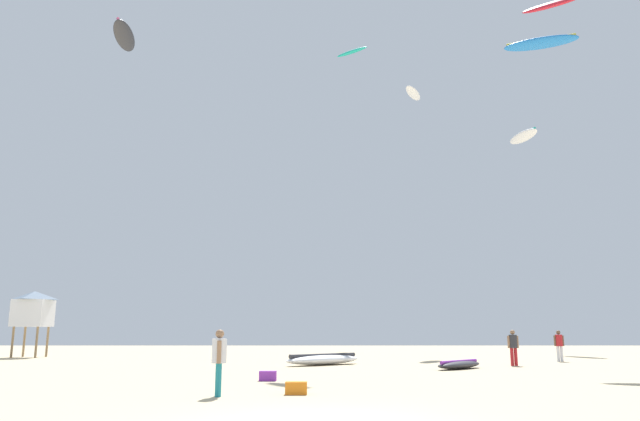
{
  "coord_description": "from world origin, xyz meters",
  "views": [
    {
      "loc": [
        0.08,
        -11.11,
        1.6
      ],
      "look_at": [
        0.0,
        20.06,
        7.93
      ],
      "focal_mm": 33.52,
      "sensor_mm": 36.0,
      "label": 1
    }
  ],
  "objects_px": {
    "kite_aloft_4": "(553,5)",
    "gear_bag": "(269,376)",
    "kite_grounded_near": "(325,360)",
    "kite_aloft_5": "(353,52)",
    "lifeguard_tower": "(35,308)",
    "kite_grounded_mid": "(461,365)",
    "person_left": "(561,343)",
    "kite_aloft_3": "(126,36)",
    "kite_aloft_2": "(542,43)",
    "kite_aloft_1": "(525,136)",
    "cooler_box": "(298,388)",
    "person_midground": "(515,345)",
    "kite_aloft_6": "(415,93)",
    "person_foreground": "(221,357)"
  },
  "relations": [
    {
      "from": "person_left",
      "to": "kite_aloft_4",
      "type": "bearing_deg",
      "value": -30.8
    },
    {
      "from": "person_left",
      "to": "kite_grounded_near",
      "type": "distance_m",
      "value": 13.34
    },
    {
      "from": "kite_aloft_4",
      "to": "person_left",
      "type": "bearing_deg",
      "value": -119.75
    },
    {
      "from": "kite_grounded_near",
      "to": "kite_aloft_3",
      "type": "distance_m",
      "value": 22.09
    },
    {
      "from": "kite_grounded_near",
      "to": "kite_aloft_1",
      "type": "bearing_deg",
      "value": 49.88
    },
    {
      "from": "kite_aloft_4",
      "to": "kite_aloft_2",
      "type": "bearing_deg",
      "value": -116.41
    },
    {
      "from": "kite_grounded_mid",
      "to": "kite_aloft_3",
      "type": "distance_m",
      "value": 26.29
    },
    {
      "from": "cooler_box",
      "to": "gear_bag",
      "type": "distance_m",
      "value": 4.47
    },
    {
      "from": "person_foreground",
      "to": "kite_grounded_mid",
      "type": "relative_size",
      "value": 0.56
    },
    {
      "from": "person_left",
      "to": "lifeguard_tower",
      "type": "bearing_deg",
      "value": 79.11
    },
    {
      "from": "kite_grounded_near",
      "to": "lifeguard_tower",
      "type": "bearing_deg",
      "value": 154.5
    },
    {
      "from": "person_left",
      "to": "kite_aloft_2",
      "type": "bearing_deg",
      "value": 162.76
    },
    {
      "from": "person_left",
      "to": "kite_aloft_1",
      "type": "xyz_separation_m",
      "value": [
        5.35,
        18.22,
        17.92
      ]
    },
    {
      "from": "kite_grounded_near",
      "to": "gear_bag",
      "type": "xyz_separation_m",
      "value": [
        -1.89,
        -9.48,
        -0.1
      ]
    },
    {
      "from": "lifeguard_tower",
      "to": "kite_aloft_5",
      "type": "bearing_deg",
      "value": 24.34
    },
    {
      "from": "person_left",
      "to": "kite_aloft_2",
      "type": "relative_size",
      "value": 0.41
    },
    {
      "from": "kite_grounded_mid",
      "to": "kite_aloft_5",
      "type": "relative_size",
      "value": 0.98
    },
    {
      "from": "person_left",
      "to": "kite_aloft_5",
      "type": "xyz_separation_m",
      "value": [
        -10.25,
        15.04,
        24.61
      ]
    },
    {
      "from": "lifeguard_tower",
      "to": "kite_aloft_1",
      "type": "bearing_deg",
      "value": 19.14
    },
    {
      "from": "person_left",
      "to": "kite_grounded_mid",
      "type": "bearing_deg",
      "value": 132.15
    },
    {
      "from": "kite_aloft_3",
      "to": "kite_aloft_6",
      "type": "bearing_deg",
      "value": 37.76
    },
    {
      "from": "kite_aloft_2",
      "to": "kite_aloft_5",
      "type": "xyz_separation_m",
      "value": [
        -9.43,
        17.85,
        8.33
      ]
    },
    {
      "from": "kite_aloft_4",
      "to": "person_foreground",
      "type": "bearing_deg",
      "value": -128.17
    },
    {
      "from": "gear_bag",
      "to": "kite_aloft_3",
      "type": "relative_size",
      "value": 0.14
    },
    {
      "from": "person_midground",
      "to": "kite_grounded_near",
      "type": "bearing_deg",
      "value": -102.76
    },
    {
      "from": "cooler_box",
      "to": "kite_aloft_4",
      "type": "height_order",
      "value": "kite_aloft_4"
    },
    {
      "from": "kite_grounded_near",
      "to": "kite_aloft_6",
      "type": "distance_m",
      "value": 28.74
    },
    {
      "from": "kite_aloft_5",
      "to": "person_midground",
      "type": "bearing_deg",
      "value": -71.43
    },
    {
      "from": "lifeguard_tower",
      "to": "cooler_box",
      "type": "height_order",
      "value": "lifeguard_tower"
    },
    {
      "from": "kite_aloft_5",
      "to": "kite_grounded_mid",
      "type": "bearing_deg",
      "value": -81.41
    },
    {
      "from": "cooler_box",
      "to": "person_left",
      "type": "bearing_deg",
      "value": 51.58
    },
    {
      "from": "kite_aloft_1",
      "to": "kite_aloft_4",
      "type": "relative_size",
      "value": 1.01
    },
    {
      "from": "person_midground",
      "to": "kite_aloft_2",
      "type": "relative_size",
      "value": 0.41
    },
    {
      "from": "gear_bag",
      "to": "kite_aloft_6",
      "type": "xyz_separation_m",
      "value": [
        9.64,
        27.27,
        21.3
      ]
    },
    {
      "from": "kite_aloft_2",
      "to": "kite_aloft_3",
      "type": "bearing_deg",
      "value": 175.01
    },
    {
      "from": "kite_aloft_2",
      "to": "kite_aloft_1",
      "type": "bearing_deg",
      "value": 73.67
    },
    {
      "from": "kite_aloft_2",
      "to": "kite_aloft_3",
      "type": "xyz_separation_m",
      "value": [
        -23.82,
        2.08,
        1.51
      ]
    },
    {
      "from": "person_left",
      "to": "gear_bag",
      "type": "xyz_separation_m",
      "value": [
        -14.76,
        -12.89,
        -0.81
      ]
    },
    {
      "from": "person_left",
      "to": "kite_aloft_5",
      "type": "relative_size",
      "value": 0.55
    },
    {
      "from": "gear_bag",
      "to": "kite_aloft_1",
      "type": "distance_m",
      "value": 41.51
    },
    {
      "from": "kite_grounded_near",
      "to": "kite_grounded_mid",
      "type": "xyz_separation_m",
      "value": [
        5.89,
        -3.16,
        -0.08
      ]
    },
    {
      "from": "kite_aloft_5",
      "to": "kite_grounded_near",
      "type": "bearing_deg",
      "value": -98.12
    },
    {
      "from": "lifeguard_tower",
      "to": "kite_grounded_mid",
      "type": "bearing_deg",
      "value": -26.16
    },
    {
      "from": "person_midground",
      "to": "lifeguard_tower",
      "type": "height_order",
      "value": "lifeguard_tower"
    },
    {
      "from": "kite_aloft_3",
      "to": "kite_aloft_5",
      "type": "relative_size",
      "value": 1.29
    },
    {
      "from": "kite_aloft_4",
      "to": "gear_bag",
      "type": "bearing_deg",
      "value": -132.93
    },
    {
      "from": "cooler_box",
      "to": "gear_bag",
      "type": "bearing_deg",
      "value": 104.32
    },
    {
      "from": "kite_grounded_near",
      "to": "kite_aloft_3",
      "type": "bearing_deg",
      "value": 167.21
    },
    {
      "from": "kite_aloft_1",
      "to": "kite_aloft_3",
      "type": "height_order",
      "value": "kite_aloft_1"
    },
    {
      "from": "kite_grounded_near",
      "to": "kite_aloft_5",
      "type": "bearing_deg",
      "value": 81.88
    }
  ]
}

